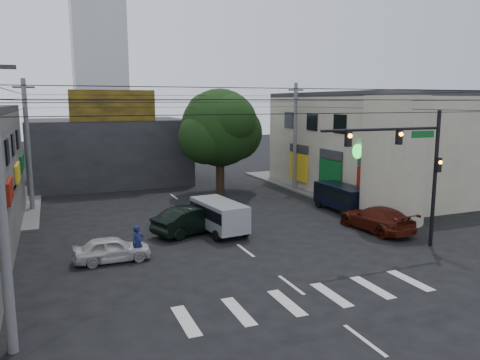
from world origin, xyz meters
TOP-DOWN VIEW (x-y plane):
  - ground at (0.00, 0.00)m, footprint 160.00×160.00m
  - sidewalk_far_right at (18.00, 18.00)m, footprint 16.00×16.00m
  - building_right at (18.00, 13.00)m, footprint 14.00×18.00m
  - corner_column at (11.00, 4.00)m, footprint 4.00×4.00m
  - building_far at (-4.00, 26.00)m, footprint 14.00×10.00m
  - billboard at (-4.00, 21.10)m, footprint 7.00×0.30m
  - tower_distant at (0.00, 70.00)m, footprint 9.00×9.00m
  - street_tree at (4.00, 17.00)m, footprint 6.40×6.40m
  - traffic_gantry at (7.82, -1.00)m, footprint 7.10×0.35m
  - utility_pole_near_left at (-10.50, -4.50)m, footprint 0.32×0.32m
  - utility_pole_far_left at (-10.50, 16.00)m, footprint 0.32×0.32m
  - utility_pole_far_right at (10.50, 16.00)m, footprint 0.32×0.32m
  - dark_sedan at (-1.57, 6.17)m, footprint 4.87×5.99m
  - white_compact at (-6.60, 2.87)m, footprint 1.46×3.64m
  - maroon_sedan at (8.70, 2.52)m, footprint 2.76×5.40m
  - silver_minivan at (-0.15, 5.63)m, footprint 4.81×2.88m
  - navy_van at (9.64, 7.52)m, footprint 4.63×1.77m
  - traffic_officer at (-5.43, 2.46)m, footprint 0.92×0.84m

SIDE VIEW (x-z plane):
  - ground at x=0.00m, z-range 0.00..0.00m
  - sidewalk_far_right at x=18.00m, z-range 0.00..0.15m
  - white_compact at x=-6.60m, z-range 0.00..1.24m
  - maroon_sedan at x=8.70m, z-range 0.00..1.49m
  - dark_sedan at x=-1.57m, z-range 0.00..1.61m
  - traffic_officer at x=-5.43m, z-range 0.00..1.75m
  - navy_van at x=9.64m, z-range 0.00..1.85m
  - silver_minivan at x=-0.15m, z-range 0.00..1.88m
  - building_far at x=-4.00m, z-range 0.00..6.00m
  - building_right at x=18.00m, z-range 0.00..8.00m
  - corner_column at x=11.00m, z-range 0.00..8.00m
  - utility_pole_near_left at x=-10.50m, z-range 0.00..9.20m
  - utility_pole_far_left at x=-10.50m, z-range 0.00..9.20m
  - utility_pole_far_right at x=10.50m, z-range 0.00..9.20m
  - traffic_gantry at x=7.82m, z-range 1.23..8.43m
  - street_tree at x=4.00m, z-range 1.12..9.82m
  - billboard at x=-4.00m, z-range 6.00..8.60m
  - tower_distant at x=0.00m, z-range 0.00..44.00m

